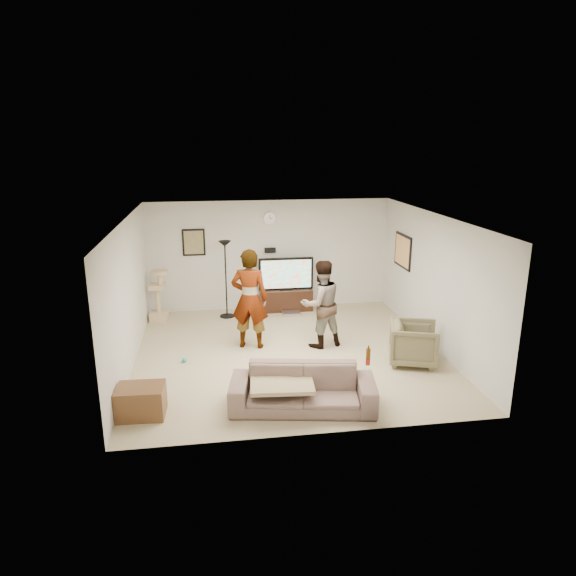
{
  "coord_description": "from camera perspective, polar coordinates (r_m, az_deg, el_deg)",
  "views": [
    {
      "loc": [
        -1.33,
        -8.69,
        3.77
      ],
      "look_at": [
        0.03,
        0.2,
        1.19
      ],
      "focal_mm": 32.08,
      "sensor_mm": 36.0,
      "label": 1
    }
  ],
  "objects": [
    {
      "name": "floor_lamp",
      "position": [
        11.3,
        -6.9,
        0.92
      ],
      "size": [
        0.32,
        0.32,
        1.7
      ],
      "primitive_type": "cylinder",
      "color": "black",
      "rests_on": "floor"
    },
    {
      "name": "armchair",
      "position": [
        9.28,
        13.75,
        -5.97
      ],
      "size": [
        1.02,
        1.0,
        0.74
      ],
      "primitive_type": "imported",
      "rotation": [
        0.0,
        0.0,
        1.25
      ],
      "color": "#656044",
      "rests_on": "floor"
    },
    {
      "name": "picture_back",
      "position": [
        11.63,
        -10.4,
        4.99
      ],
      "size": [
        0.42,
        0.03,
        0.52
      ],
      "primitive_type": "cube",
      "color": "olive",
      "rests_on": "wall_back"
    },
    {
      "name": "tv_screen",
      "position": [
        11.64,
        -0.2,
        1.55
      ],
      "size": [
        1.14,
        0.01,
        0.65
      ],
      "primitive_type": "cube",
      "color": "#29D3D7",
      "rests_on": "tv"
    },
    {
      "name": "wall_back",
      "position": [
        11.79,
        -2.02,
        3.66
      ],
      "size": [
        5.5,
        0.04,
        2.5
      ],
      "primitive_type": "cube",
      "color": "silver",
      "rests_on": "floor"
    },
    {
      "name": "console_box",
      "position": [
        11.55,
        0.35,
        -2.85
      ],
      "size": [
        0.4,
        0.3,
        0.07
      ],
      "primitive_type": "cube",
      "color": "#BBBBBF",
      "rests_on": "floor"
    },
    {
      "name": "wall_left",
      "position": [
        9.16,
        -17.26,
        -0.71
      ],
      "size": [
        0.04,
        5.5,
        2.5
      ],
      "primitive_type": "cube",
      "color": "silver",
      "rests_on": "floor"
    },
    {
      "name": "picture_right",
      "position": [
        11.29,
        12.61,
        4.03
      ],
      "size": [
        0.03,
        0.78,
        0.62
      ],
      "primitive_type": "cube",
      "color": "#F8A866",
      "rests_on": "wall_right"
    },
    {
      "name": "sofa",
      "position": [
        7.61,
        1.64,
        -11.06
      ],
      "size": [
        2.21,
        1.17,
        0.61
      ],
      "primitive_type": "imported",
      "rotation": [
        0.0,
        0.0,
        -0.17
      ],
      "color": "#705A52",
      "rests_on": "floor"
    },
    {
      "name": "tv_stand",
      "position": [
        11.85,
        -0.23,
        -1.28
      ],
      "size": [
        1.18,
        0.45,
        0.49
      ],
      "primitive_type": "cube",
      "color": "black",
      "rests_on": "floor"
    },
    {
      "name": "throw_blanket",
      "position": [
        7.52,
        -0.69,
        -10.5
      ],
      "size": [
        0.96,
        0.78,
        0.06
      ],
      "primitive_type": "cube",
      "rotation": [
        0.0,
        0.0,
        -0.09
      ],
      "color": "tan",
      "rests_on": "sofa"
    },
    {
      "name": "wall_front",
      "position": [
        6.59,
        3.65,
        -6.53
      ],
      "size": [
        5.5,
        0.04,
        2.5
      ],
      "primitive_type": "cube",
      "color": "silver",
      "rests_on": "floor"
    },
    {
      "name": "person_left",
      "position": [
        9.56,
        -4.27,
        -1.22
      ],
      "size": [
        0.79,
        0.62,
        1.89
      ],
      "primitive_type": "imported",
      "rotation": [
        0.0,
        0.0,
        2.87
      ],
      "color": "#9C9BB2",
      "rests_on": "floor"
    },
    {
      "name": "side_table",
      "position": [
        7.74,
        -15.99,
        -11.97
      ],
      "size": [
        0.69,
        0.53,
        0.44
      ],
      "primitive_type": "cube",
      "rotation": [
        0.0,
        0.0,
        -0.05
      ],
      "color": "brown",
      "rests_on": "floor"
    },
    {
      "name": "floor",
      "position": [
        9.57,
        0.01,
        -7.26
      ],
      "size": [
        5.5,
        5.5,
        0.02
      ],
      "primitive_type": "cube",
      "color": "tan",
      "rests_on": "ground"
    },
    {
      "name": "wall_speaker",
      "position": [
        11.7,
        -1.99,
        4.22
      ],
      "size": [
        0.25,
        0.1,
        0.1
      ],
      "primitive_type": "cube",
      "color": "black",
      "rests_on": "wall_back"
    },
    {
      "name": "person_right",
      "position": [
        9.63,
        3.67,
        -1.77
      ],
      "size": [
        0.95,
        0.82,
        1.67
      ],
      "primitive_type": "imported",
      "rotation": [
        0.0,
        0.0,
        3.41
      ],
      "color": "#262E97",
      "rests_on": "floor"
    },
    {
      "name": "wall_clock",
      "position": [
        11.61,
        -2.04,
        7.73
      ],
      "size": [
        0.26,
        0.04,
        0.26
      ],
      "primitive_type": "cylinder",
      "rotation": [
        1.57,
        0.0,
        0.0
      ],
      "color": "silver",
      "rests_on": "wall_back"
    },
    {
      "name": "cat_tree",
      "position": [
        11.4,
        -14.26,
        -0.82
      ],
      "size": [
        0.39,
        0.39,
        1.13
      ],
      "primitive_type": "cube",
      "rotation": [
        0.0,
        0.0,
        -0.08
      ],
      "color": "tan",
      "rests_on": "floor"
    },
    {
      "name": "toy_ball",
      "position": [
        9.35,
        -11.43,
        -7.82
      ],
      "size": [
        0.09,
        0.09,
        0.09
      ],
      "primitive_type": "sphere",
      "color": "#18A9A4",
      "rests_on": "floor"
    },
    {
      "name": "beer_bottle",
      "position": [
        7.65,
        8.87,
        -7.56
      ],
      "size": [
        0.06,
        0.06,
        0.25
      ],
      "primitive_type": "cylinder",
      "color": "#542C07",
      "rests_on": "sofa"
    },
    {
      "name": "ceiling",
      "position": [
        8.88,
        0.01,
        7.85
      ],
      "size": [
        5.5,
        5.5,
        0.02
      ],
      "primitive_type": "cube",
      "color": "white",
      "rests_on": "wall_back"
    },
    {
      "name": "wall_right",
      "position": [
        9.92,
        15.91,
        0.67
      ],
      "size": [
        0.04,
        5.5,
        2.5
      ],
      "primitive_type": "cube",
      "color": "silver",
      "rests_on": "floor"
    },
    {
      "name": "tv",
      "position": [
        11.68,
        -0.23,
        1.6
      ],
      "size": [
        1.24,
        0.08,
        0.74
      ],
      "primitive_type": "cube",
      "color": "black",
      "rests_on": "tv_stand"
    }
  ]
}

